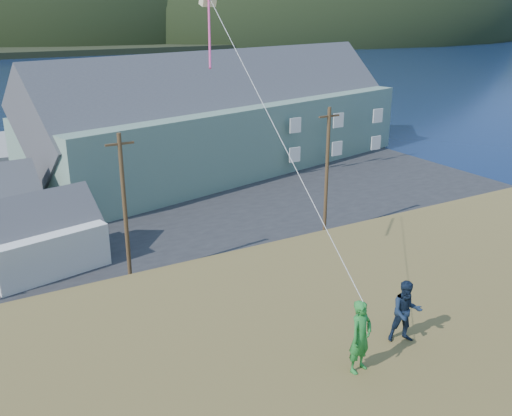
{
  "coord_description": "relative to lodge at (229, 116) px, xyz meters",
  "views": [
    {
      "loc": [
        -8.54,
        -28.37,
        15.2
      ],
      "look_at": [
        0.56,
        -12.61,
        8.8
      ],
      "focal_mm": 40.0,
      "sensor_mm": 36.0,
      "label": 1
    }
  ],
  "objects": [
    {
      "name": "kite_flyer_navy",
      "position": [
        -15.82,
        -40.12,
        2.72
      ],
      "size": [
        1.0,
        0.92,
        1.65
      ],
      "primitive_type": "imported",
      "rotation": [
        0.0,
        0.0,
        -0.46
      ],
      "color": "#152339",
      "rests_on": "hillside"
    },
    {
      "name": "grass_strip",
      "position": [
        -16.81,
        -22.77,
        -5.25
      ],
      "size": [
        110.0,
        8.0,
        0.1
      ],
      "primitive_type": "cube",
      "color": "#4C3D19",
      "rests_on": "ground"
    },
    {
      "name": "ground",
      "position": [
        -16.81,
        -20.77,
        -5.3
      ],
      "size": [
        900.0,
        900.0,
        0.0
      ],
      "primitive_type": "plane",
      "color": "#0A1638",
      "rests_on": "ground"
    },
    {
      "name": "lodge",
      "position": [
        0.0,
        0.0,
        0.0
      ],
      "size": [
        40.78,
        19.83,
        13.83
      ],
      "rotation": [
        0.0,
        0.0,
        0.23
      ],
      "color": "slate",
      "rests_on": "waterfront_lot"
    },
    {
      "name": "utility_poles",
      "position": [
        -17.85,
        -19.27,
        -0.64
      ],
      "size": [
        31.04,
        0.24,
        9.53
      ],
      "color": "#47331E",
      "rests_on": "waterfront_lot"
    },
    {
      "name": "far_hills",
      "position": [
        18.78,
        258.61,
        -3.3
      ],
      "size": [
        760.0,
        265.0,
        143.0
      ],
      "color": "black",
      "rests_on": "ground"
    },
    {
      "name": "kite_flyer_green",
      "position": [
        -17.62,
        -40.52,
        2.79
      ],
      "size": [
        0.73,
        0.57,
        1.79
      ],
      "primitive_type": "imported",
      "rotation": [
        0.0,
        0.0,
        0.24
      ],
      "color": "#228030",
      "rests_on": "hillside"
    },
    {
      "name": "kite_rig",
      "position": [
        -17.74,
        -33.32,
        9.98
      ],
      "size": [
        0.87,
        4.0,
        9.97
      ],
      "color": "beige",
      "rests_on": "ground"
    },
    {
      "name": "shed_white",
      "position": [
        -20.74,
        -14.94,
        -3.1
      ],
      "size": [
        8.0,
        6.13,
        5.7
      ],
      "rotation": [
        0.0,
        0.0,
        0.21
      ],
      "color": "white",
      "rests_on": "waterfront_lot"
    },
    {
      "name": "waterfront_lot",
      "position": [
        -16.81,
        -3.77,
        -5.24
      ],
      "size": [
        72.0,
        36.0,
        0.12
      ],
      "primitive_type": "cube",
      "color": "#28282B",
      "rests_on": "ground"
    }
  ]
}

